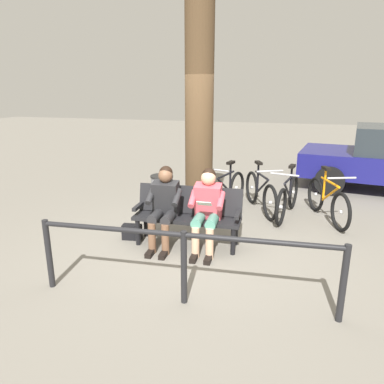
# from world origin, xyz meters

# --- Properties ---
(ground_plane) EXTENTS (40.00, 40.00, 0.00)m
(ground_plane) POSITION_xyz_m (0.00, 0.00, 0.00)
(ground_plane) COLOR slate
(bench) EXTENTS (1.61, 0.52, 0.87)m
(bench) POSITION_xyz_m (0.12, -0.20, 0.51)
(bench) COLOR black
(bench) RESTS_ON ground
(person_reading) EXTENTS (0.50, 0.77, 1.20)m
(person_reading) POSITION_xyz_m (-0.20, -0.04, 0.66)
(person_reading) COLOR #D84C59
(person_reading) RESTS_ON ground
(person_companion) EXTENTS (0.50, 0.77, 1.20)m
(person_companion) POSITION_xyz_m (0.44, -0.03, 0.66)
(person_companion) COLOR #262628
(person_companion) RESTS_ON ground
(handbag) EXTENTS (0.31, 0.17, 0.24)m
(handbag) POSITION_xyz_m (1.01, -0.09, 0.12)
(handbag) COLOR black
(handbag) RESTS_ON ground
(tree_trunk) EXTENTS (0.47, 0.47, 3.59)m
(tree_trunk) POSITION_xyz_m (0.20, -1.18, 1.80)
(tree_trunk) COLOR #4C3823
(tree_trunk) RESTS_ON ground
(litter_bin) EXTENTS (0.41, 0.41, 0.76)m
(litter_bin) POSITION_xyz_m (0.91, -1.26, 0.38)
(litter_bin) COLOR slate
(litter_bin) RESTS_ON ground
(bicycle_blue) EXTENTS (0.67, 1.61, 0.94)m
(bicycle_blue) POSITION_xyz_m (-2.01, -1.79, 0.36)
(bicycle_blue) COLOR black
(bicycle_blue) RESTS_ON ground
(bicycle_black) EXTENTS (0.52, 1.66, 0.94)m
(bicycle_black) POSITION_xyz_m (-1.33, -1.81, 0.36)
(bicycle_black) COLOR black
(bicycle_black) RESTS_ON ground
(bicycle_orange) EXTENTS (0.76, 1.56, 0.94)m
(bicycle_orange) POSITION_xyz_m (-0.82, -1.98, 0.36)
(bicycle_orange) COLOR black
(bicycle_orange) RESTS_ON ground
(bicycle_silver) EXTENTS (0.61, 1.63, 0.94)m
(bicycle_silver) POSITION_xyz_m (-0.18, -1.85, 0.36)
(bicycle_silver) COLOR black
(bicycle_silver) RESTS_ON ground
(railing_fence) EXTENTS (3.32, 0.25, 0.85)m
(railing_fence) POSITION_xyz_m (-0.26, 1.36, 0.60)
(railing_fence) COLOR black
(railing_fence) RESTS_ON ground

